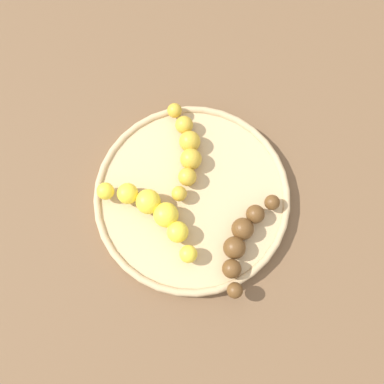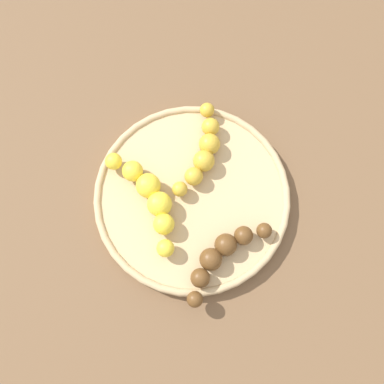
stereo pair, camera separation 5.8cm
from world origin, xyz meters
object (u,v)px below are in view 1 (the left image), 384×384
Objects in this scene: fruit_bowl at (192,197)px; banana_overripe at (243,240)px; banana_yellow at (154,212)px; banana_spotted at (187,150)px.

banana_overripe is (0.08, -0.04, 0.02)m from fruit_bowl.
banana_yellow is at bearing -132.54° from fruit_bowl.
banana_spotted is at bearing 116.30° from fruit_bowl.
banana_overripe reaches higher than fruit_bowl.
banana_yellow reaches higher than banana_overripe.
fruit_bowl is at bearing -19.33° from banana_overripe.
banana_spotted is (-0.03, 0.05, 0.02)m from fruit_bowl.
banana_yellow is at bearing -119.41° from banana_spotted.
banana_yellow reaches higher than fruit_bowl.
fruit_bowl is 1.74× the size of banana_yellow.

